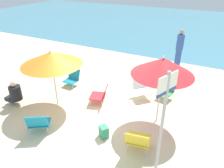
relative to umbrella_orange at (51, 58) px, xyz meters
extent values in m
plane|color=beige|center=(1.54, 0.13, -1.56)|extent=(40.00, 40.00, 0.00)
cube|color=teal|center=(1.54, 13.34, -1.56)|extent=(40.00, 16.00, 0.01)
cylinder|color=silver|center=(0.00, 0.00, -0.68)|extent=(0.04, 0.04, 1.76)
cone|color=orange|center=(0.00, 0.00, 0.00)|extent=(1.78, 1.78, 0.39)
sphere|color=silver|center=(0.00, 0.00, 0.23)|extent=(0.06, 0.06, 0.06)
cylinder|color=silver|center=(3.07, 0.64, -0.62)|extent=(0.04, 0.04, 1.90)
cone|color=red|center=(3.07, 0.64, 0.11)|extent=(1.61, 1.61, 0.45)
sphere|color=silver|center=(3.07, 0.64, 0.36)|extent=(0.06, 0.06, 0.06)
cube|color=red|center=(1.11, 0.65, -1.31)|extent=(0.59, 0.63, 0.03)
cube|color=red|center=(1.35, 0.72, -1.13)|extent=(0.29, 0.54, 0.36)
cylinder|color=silver|center=(1.00, 0.39, -1.45)|extent=(0.02, 0.02, 0.24)
cylinder|color=silver|center=(0.88, 0.79, -1.45)|extent=(0.02, 0.02, 0.24)
cylinder|color=silver|center=(1.35, 0.50, -1.45)|extent=(0.02, 0.02, 0.24)
cylinder|color=silver|center=(1.23, 0.90, -1.45)|extent=(0.02, 0.02, 0.24)
cube|color=white|center=(2.31, 1.59, -1.30)|extent=(0.71, 0.72, 0.03)
cube|color=white|center=(2.13, 1.77, -1.13)|extent=(0.46, 0.47, 0.33)
cylinder|color=silver|center=(2.60, 1.61, -1.44)|extent=(0.02, 0.02, 0.25)
cylinder|color=silver|center=(2.31, 1.31, -1.44)|extent=(0.02, 0.02, 0.25)
cylinder|color=silver|center=(2.32, 1.88, -1.44)|extent=(0.02, 0.02, 0.25)
cylinder|color=silver|center=(2.03, 1.58, -1.44)|extent=(0.02, 0.02, 0.25)
cube|color=teal|center=(0.43, -1.20, -1.33)|extent=(0.67, 0.63, 0.03)
cube|color=teal|center=(0.55, -1.39, -1.13)|extent=(0.53, 0.42, 0.40)
cylinder|color=silver|center=(0.16, -1.18, -1.46)|extent=(0.02, 0.02, 0.22)
cylinder|color=silver|center=(0.52, -0.95, -1.46)|extent=(0.02, 0.02, 0.22)
cylinder|color=silver|center=(0.34, -1.46, -1.46)|extent=(0.02, 0.02, 0.22)
cylinder|color=silver|center=(0.70, -1.23, -1.46)|extent=(0.02, 0.02, 0.22)
cube|color=gold|center=(3.00, -0.63, -1.29)|extent=(0.62, 0.56, 0.03)
cube|color=gold|center=(3.04, -0.88, -1.10)|extent=(0.57, 0.24, 0.38)
cylinder|color=silver|center=(2.75, -0.48, -1.44)|extent=(0.02, 0.02, 0.26)
cylinder|color=silver|center=(3.18, -0.41, -1.44)|extent=(0.02, 0.02, 0.26)
cylinder|color=silver|center=(2.81, -0.85, -1.44)|extent=(0.02, 0.02, 0.26)
cylinder|color=silver|center=(3.24, -0.78, -1.44)|extent=(0.02, 0.02, 0.26)
cube|color=teal|center=(-0.36, 1.20, -1.37)|extent=(0.49, 0.44, 0.03)
cube|color=teal|center=(-0.35, 1.43, -1.17)|extent=(0.48, 0.17, 0.39)
cylinder|color=silver|center=(-0.18, 1.03, -1.47)|extent=(0.02, 0.02, 0.18)
cylinder|color=silver|center=(-0.56, 1.04, -1.47)|extent=(0.02, 0.02, 0.18)
cylinder|color=silver|center=(-0.16, 1.36, -1.47)|extent=(0.02, 0.02, 0.18)
cylinder|color=silver|center=(-0.55, 1.38, -1.47)|extent=(0.02, 0.02, 0.18)
cube|color=#33934C|center=(2.98, 1.90, -1.33)|extent=(0.53, 0.50, 0.03)
cube|color=#33934C|center=(3.02, 2.13, -1.16)|extent=(0.48, 0.22, 0.33)
cylinder|color=silver|center=(3.13, 1.70, -1.45)|extent=(0.02, 0.02, 0.22)
cylinder|color=silver|center=(2.76, 1.77, -1.45)|extent=(0.02, 0.02, 0.22)
cylinder|color=silver|center=(3.19, 2.04, -1.45)|extent=(0.02, 0.02, 0.22)
cylinder|color=silver|center=(2.83, 2.10, -1.45)|extent=(0.02, 0.02, 0.22)
cylinder|color=#2D519E|center=(2.81, 4.46, -1.11)|extent=(0.25, 0.25, 0.90)
cylinder|color=#2D519E|center=(2.81, 4.46, -0.34)|extent=(0.29, 0.29, 0.65)
sphere|color=tan|center=(2.81, 4.46, 0.07)|extent=(0.19, 0.19, 0.19)
cube|color=black|center=(-1.26, -0.63, -1.35)|extent=(0.37, 0.37, 0.12)
cylinder|color=beige|center=(-1.42, -0.63, -1.46)|extent=(0.12, 0.12, 0.22)
cylinder|color=black|center=(-1.08, -0.62, -1.12)|extent=(0.36, 0.36, 0.46)
sphere|color=beige|center=(-1.08, -0.62, -0.80)|extent=(0.19, 0.19, 0.19)
cylinder|color=#ADADB2|center=(3.58, -1.15, -0.37)|extent=(0.06, 0.06, 2.38)
cube|color=white|center=(3.58, -1.15, 0.59)|extent=(0.21, 0.49, 0.35)
cube|color=navy|center=(3.58, -1.15, 0.44)|extent=(0.22, 0.49, 0.06)
cube|color=#389970|center=(2.06, -0.66, -1.41)|extent=(0.30, 0.29, 0.31)
camera|label=1|loc=(4.17, -4.30, 2.23)|focal=34.01mm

